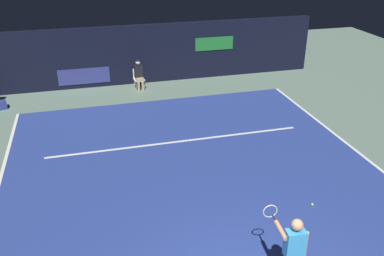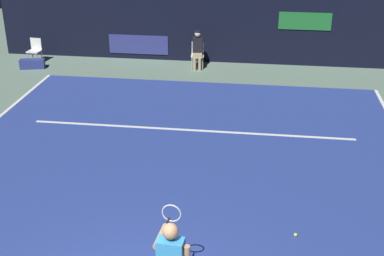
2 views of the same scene
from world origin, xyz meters
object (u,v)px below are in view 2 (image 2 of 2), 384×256
courtside_chair_near (35,49)px  equipment_bag (32,64)px  tennis_ball (295,235)px  line_judge_on_chair (197,49)px

courtside_chair_near → equipment_bag: courtside_chair_near is taller
tennis_ball → equipment_bag: size_ratio=0.08×
courtside_chair_near → tennis_ball: size_ratio=12.94×
courtside_chair_near → equipment_bag: size_ratio=1.05×
line_judge_on_chair → tennis_ball: 10.01m
courtside_chair_near → tennis_ball: courtside_chair_near is taller
line_judge_on_chair → tennis_ball: (3.00, -9.53, -0.64)m
line_judge_on_chair → tennis_ball: line_judge_on_chair is taller
line_judge_on_chair → courtside_chair_near: bearing=-178.7°
line_judge_on_chair → tennis_ball: bearing=-72.5°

